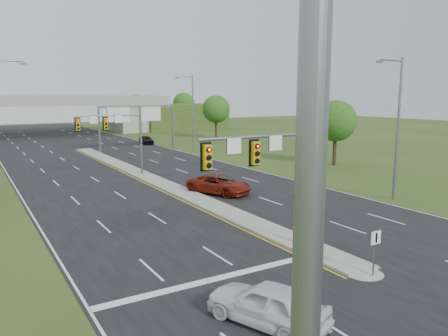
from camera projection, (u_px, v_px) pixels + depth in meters
ground at (306, 248)px, 23.56m from camera, size 240.00×240.00×0.00m
road at (113, 163)px, 53.18m from camera, size 24.00×160.00×0.02m
median at (149, 178)px, 43.01m from camera, size 2.00×54.00×0.16m
median_nose at (364, 272)px, 20.16m from camera, size 2.00×2.00×0.16m
lane_markings at (124, 170)px, 47.72m from camera, size 23.72×160.00×0.01m
signal_mast_near at (275, 165)px, 21.57m from camera, size 6.62×0.60×7.00m
signal_mast_far at (119, 131)px, 42.73m from camera, size 6.62×0.60×7.00m
keep_right_sign at (375, 246)px, 19.48m from camera, size 0.60×0.13×2.20m
sign_gantry at (136, 115)px, 64.09m from camera, size 11.58×0.44×6.67m
overpass at (48, 118)px, 90.67m from camera, size 80.00×14.00×8.10m
lightpole_r_near at (396, 122)px, 33.52m from camera, size 2.85×0.25×11.00m
lightpole_r_far at (192, 109)px, 63.14m from camera, size 2.85×0.25×11.00m
tree_r_near at (336, 121)px, 50.77m from camera, size 4.80×4.80×7.60m
tree_r_mid at (216, 109)px, 82.36m from camera, size 5.20×5.20×8.12m
tree_back_c at (135, 105)px, 114.35m from camera, size 5.60×5.60×8.32m
tree_back_d at (184, 104)px, 121.39m from camera, size 6.00×6.00×8.85m
car_white at (267, 303)px, 15.63m from camera, size 3.44×4.94×1.56m
car_far_a at (219, 184)px, 36.42m from camera, size 4.62×6.15×1.55m
car_far_c at (146, 140)px, 73.48m from camera, size 1.96×4.28×1.42m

